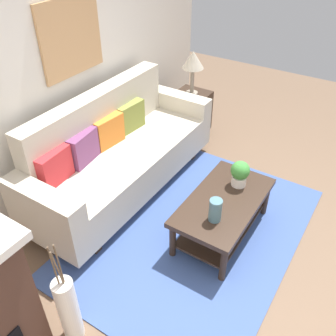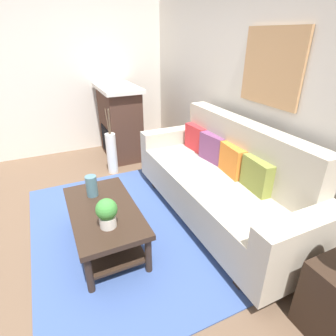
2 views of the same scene
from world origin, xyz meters
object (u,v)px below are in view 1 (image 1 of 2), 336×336
object	(u,v)px
table_lamp	(193,62)
framed_painting	(71,37)
potted_plant_tabletop	(240,173)
side_table	(191,112)
throw_pillow_orange	(108,131)
tabletop_vase	(215,210)
couch	(120,154)
throw_pillow_plum	(83,148)
floor_vase	(69,310)
throw_pillow_crimson	(55,167)
throw_pillow_olive	(130,117)
coffee_table	(223,209)

from	to	relation	value
table_lamp	framed_painting	distance (m)	1.69
potted_plant_tabletop	side_table	distance (m)	1.82
throw_pillow_orange	tabletop_vase	world-z (taller)	throw_pillow_orange
couch	throw_pillow_orange	bearing A→B (deg)	90.00
throw_pillow_plum	floor_vase	distance (m)	1.57
throw_pillow_plum	throw_pillow_orange	distance (m)	0.38
throw_pillow_crimson	couch	bearing A→B (deg)	-9.35
throw_pillow_plum	couch	bearing A→B (deg)	-18.22
potted_plant_tabletop	floor_vase	size ratio (longest dim) A/B	0.43
throw_pillow_crimson	tabletop_vase	xyz separation A→B (m)	(0.42, -1.43, -0.14)
side_table	throw_pillow_crimson	bearing A→B (deg)	175.97
throw_pillow_plum	floor_vase	xyz separation A→B (m)	(-1.22, -0.93, -0.38)
potted_plant_tabletop	floor_vase	xyz separation A→B (m)	(-1.81, 0.49, -0.27)
couch	throw_pillow_orange	xyz separation A→B (m)	(0.00, 0.12, 0.25)
floor_vase	framed_painting	size ratio (longest dim) A/B	0.80
throw_pillow_orange	table_lamp	distance (m)	1.54
throw_pillow_orange	floor_vase	distance (m)	1.88
couch	throw_pillow_crimson	distance (m)	0.81
throw_pillow_olive	framed_painting	size ratio (longest dim) A/B	0.47
throw_pillow_plum	tabletop_vase	bearing A→B (deg)	-88.40
throw_pillow_plum	throw_pillow_orange	world-z (taller)	same
throw_pillow_orange	potted_plant_tabletop	world-z (taller)	throw_pillow_orange
couch	side_table	world-z (taller)	couch
throw_pillow_plum	throw_pillow_orange	bearing A→B (deg)	0.00
throw_pillow_orange	floor_vase	size ratio (longest dim) A/B	0.59
throw_pillow_orange	side_table	distance (m)	1.56
throw_pillow_olive	floor_vase	bearing A→B (deg)	-154.85
side_table	floor_vase	world-z (taller)	floor_vase
throw_pillow_orange	table_lamp	world-z (taller)	table_lamp
potted_plant_tabletop	tabletop_vase	bearing A→B (deg)	-177.81
coffee_table	side_table	xyz separation A→B (m)	(1.56, 1.24, -0.03)
tabletop_vase	throw_pillow_crimson	bearing A→B (deg)	106.27
side_table	framed_painting	bearing A→B (deg)	161.52
tabletop_vase	floor_vase	xyz separation A→B (m)	(-1.26, 0.51, -0.23)
potted_plant_tabletop	throw_pillow_orange	bearing A→B (deg)	98.48
side_table	framed_painting	distance (m)	2.06
couch	framed_painting	size ratio (longest dim) A/B	3.15
throw_pillow_plum	tabletop_vase	world-z (taller)	throw_pillow_plum
coffee_table	table_lamp	world-z (taller)	table_lamp
coffee_table	side_table	distance (m)	1.99
throw_pillow_crimson	coffee_table	size ratio (longest dim) A/B	0.33
tabletop_vase	potted_plant_tabletop	bearing A→B (deg)	2.19
couch	framed_painting	xyz separation A→B (m)	(0.00, 0.47, 1.17)
framed_painting	floor_vase	bearing A→B (deg)	-141.52
coffee_table	framed_painting	world-z (taller)	framed_painting
throw_pillow_plum	framed_painting	distance (m)	1.05
potted_plant_tabletop	table_lamp	size ratio (longest dim) A/B	0.46
throw_pillow_plum	table_lamp	xyz separation A→B (m)	(1.87, -0.16, 0.31)
potted_plant_tabletop	throw_pillow_plum	bearing A→B (deg)	112.64
floor_vase	potted_plant_tabletop	bearing A→B (deg)	-15.07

